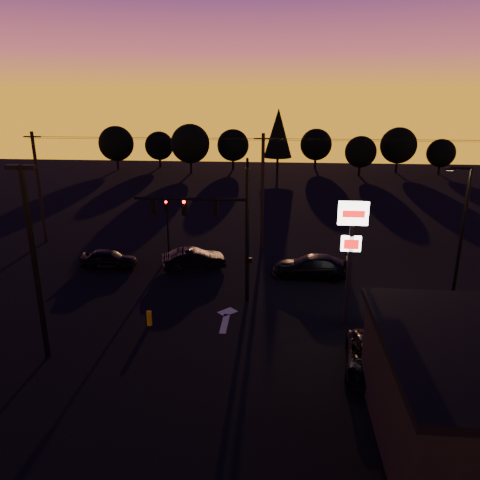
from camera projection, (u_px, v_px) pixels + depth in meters
The scene contains 24 objects.
ground at pixel (213, 332), 24.48m from camera, with size 120.00×120.00×0.00m, color black.
lane_arrow at pixel (226, 318), 26.02m from camera, with size 1.20×3.10×0.01m.
traffic_signal_mast at pixel (219, 221), 26.75m from camera, with size 6.79×0.52×8.58m.
secondary_signal at pixel (167, 219), 34.88m from camera, with size 0.30×0.31×4.35m.
parking_lot_light at pixel (33, 253), 20.60m from camera, with size 1.25×0.30×9.14m.
pylon_sign at pixel (351, 238), 23.83m from camera, with size 1.50×0.28×6.80m.
streetlight at pixel (461, 228), 27.23m from camera, with size 1.55×0.35×8.00m.
utility_pole_0 at pixel (39, 187), 37.59m from camera, with size 1.40×0.26×9.00m.
utility_pole_1 at pixel (262, 191), 36.18m from camera, with size 1.40×0.26×9.00m.
power_wires at pixel (263, 139), 34.95m from camera, with size 36.00×1.22×0.07m.
bollard at pixel (149, 318), 25.12m from camera, with size 0.27×0.27×0.81m, color #D4BA08.
tree_0 at pixel (116, 144), 72.36m from camera, with size 5.36×5.36×6.74m.
tree_1 at pixel (159, 146), 74.92m from camera, with size 4.54×4.54×5.71m.
tree_2 at pixel (190, 144), 69.42m from camera, with size 5.77×5.78×7.26m.
tree_3 at pixel (233, 145), 72.93m from camera, with size 4.95×4.95×6.22m.
tree_4 at pixel (278, 133), 68.87m from camera, with size 4.18×4.18×9.50m.
tree_5 at pixel (316, 145), 73.81m from camera, with size 4.95×4.95×6.22m.
tree_6 at pixel (361, 152), 67.74m from camera, with size 4.54×4.54×5.71m.
tree_7 at pixel (398, 146), 69.92m from camera, with size 5.36×5.36×6.74m.
tree_8 at pixel (441, 153), 68.79m from camera, with size 4.12×4.12×5.19m.
car_left at pixel (109, 259), 33.10m from camera, with size 1.58×3.93×1.34m, color black.
car_mid at pixel (194, 259), 32.89m from camera, with size 1.54×4.40×1.45m, color black.
car_right at pixel (311, 266), 31.49m from camera, with size 2.11×5.19×1.51m, color black.
suv_parked at pixel (369, 357), 21.07m from camera, with size 2.08×4.52×1.26m, color black.
Camera 1 is at (3.21, -21.60, 12.15)m, focal length 35.00 mm.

